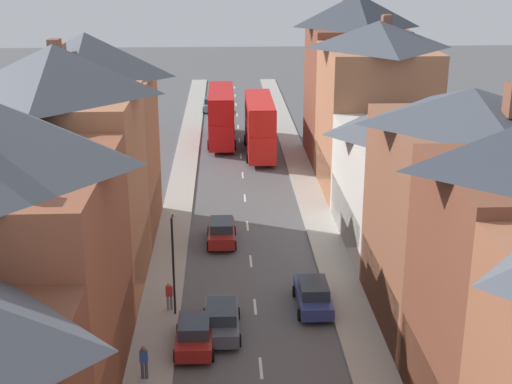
# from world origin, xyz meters

# --- Properties ---
(pavement_left) EXTENTS (2.20, 104.00, 0.14)m
(pavement_left) POSITION_xyz_m (-5.10, 38.00, 0.07)
(pavement_left) COLOR #A8A399
(pavement_left) RESTS_ON ground
(pavement_right) EXTENTS (2.20, 104.00, 0.14)m
(pavement_right) POSITION_xyz_m (5.10, 38.00, 0.07)
(pavement_right) COLOR #A8A399
(pavement_right) RESTS_ON ground
(centre_line_dashes) EXTENTS (0.14, 97.80, 0.01)m
(centre_line_dashes) POSITION_xyz_m (0.00, 36.00, 0.01)
(centre_line_dashes) COLOR silver
(centre_line_dashes) RESTS_ON ground
(terrace_row_left) EXTENTS (8.00, 46.72, 13.84)m
(terrace_row_left) POSITION_xyz_m (-10.19, 12.19, 6.07)
(terrace_row_left) COLOR brown
(terrace_row_left) RESTS_ON ground
(terrace_row_right) EXTENTS (8.00, 64.01, 14.83)m
(terrace_row_right) POSITION_xyz_m (10.19, 20.59, 6.21)
(terrace_row_right) COLOR #B2704C
(terrace_row_right) RESTS_ON ground
(double_decker_bus_lead) EXTENTS (2.74, 10.80, 5.30)m
(double_decker_bus_lead) POSITION_xyz_m (-1.81, 53.38, 2.82)
(double_decker_bus_lead) COLOR red
(double_decker_bus_lead) RESTS_ON ground
(double_decker_bus_mid_street) EXTENTS (2.74, 10.80, 5.30)m
(double_decker_bus_mid_street) POSITION_xyz_m (1.79, 48.79, 2.82)
(double_decker_bus_mid_street) COLOR red
(double_decker_bus_mid_street) RESTS_ON ground
(car_near_blue) EXTENTS (1.90, 4.31, 1.64)m
(car_near_blue) POSITION_xyz_m (-3.10, 68.41, 0.83)
(car_near_blue) COLOR gray
(car_near_blue) RESTS_ON ground
(car_near_silver) EXTENTS (1.90, 4.39, 1.58)m
(car_near_silver) POSITION_xyz_m (3.10, 17.72, 0.80)
(car_near_silver) COLOR navy
(car_near_silver) RESTS_ON ground
(car_parked_right_a) EXTENTS (1.90, 4.19, 1.65)m
(car_parked_right_a) POSITION_xyz_m (-1.80, 27.01, 0.83)
(car_parked_right_a) COLOR maroon
(car_parked_right_a) RESTS_ON ground
(car_parked_left_b) EXTENTS (1.90, 3.88, 1.59)m
(car_parked_left_b) POSITION_xyz_m (-3.10, 13.86, 0.80)
(car_parked_left_b) COLOR maroon
(car_parked_left_b) RESTS_ON ground
(car_mid_white) EXTENTS (1.90, 4.39, 1.59)m
(car_mid_white) POSITION_xyz_m (-1.80, 15.30, 0.80)
(car_mid_white) COLOR #4C515B
(car_mid_white) RESTS_ON ground
(pedestrian_mid_left) EXTENTS (0.36, 0.22, 1.61)m
(pedestrian_mid_left) POSITION_xyz_m (-5.24, 11.20, 1.03)
(pedestrian_mid_left) COLOR #3D4256
(pedestrian_mid_left) RESTS_ON pavement_left
(pedestrian_mid_right) EXTENTS (0.36, 0.22, 1.61)m
(pedestrian_mid_right) POSITION_xyz_m (-4.56, 17.59, 1.03)
(pedestrian_mid_right) COLOR gray
(pedestrian_mid_right) RESTS_ON pavement_left
(street_lamp) EXTENTS (0.20, 1.12, 5.50)m
(street_lamp) POSITION_xyz_m (-4.25, 17.31, 3.24)
(street_lamp) COLOR black
(street_lamp) RESTS_ON ground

